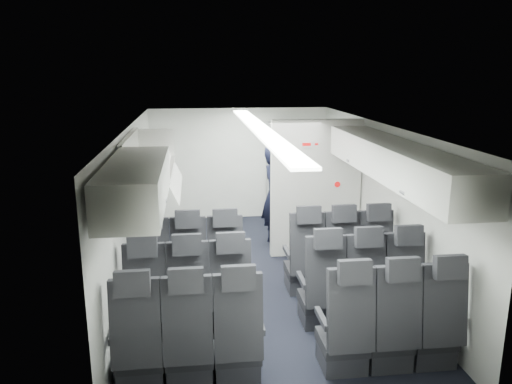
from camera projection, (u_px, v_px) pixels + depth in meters
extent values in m
cube|color=black|center=(260.00, 278.00, 7.07)|extent=(3.40, 6.00, 0.01)
cube|color=silver|center=(260.00, 126.00, 6.55)|extent=(3.40, 6.00, 0.01)
cube|color=silver|center=(239.00, 164.00, 9.70)|extent=(3.40, 0.01, 2.15)
cube|color=silver|center=(310.00, 305.00, 3.92)|extent=(3.40, 0.01, 2.15)
cube|color=silver|center=(133.00, 209.00, 6.60)|extent=(0.01, 6.00, 2.15)
cube|color=silver|center=(379.00, 200.00, 7.01)|extent=(0.01, 6.00, 2.15)
cube|color=white|center=(260.00, 129.00, 6.56)|extent=(0.25, 5.52, 0.03)
cube|color=black|center=(155.00, 278.00, 6.40)|extent=(0.44, 0.46, 0.12)
cube|color=#2D2D33|center=(155.00, 289.00, 6.44)|extent=(0.42, 0.42, 0.22)
cube|color=black|center=(152.00, 251.00, 6.08)|extent=(0.44, 0.20, 0.80)
cube|color=black|center=(149.00, 221.00, 5.93)|extent=(0.30, 0.12, 0.23)
cube|color=#2D2D33|center=(136.00, 259.00, 6.27)|extent=(0.05, 0.40, 0.06)
cube|color=#2D2D33|center=(171.00, 257.00, 6.33)|extent=(0.05, 0.40, 0.06)
cube|color=black|center=(190.00, 276.00, 6.45)|extent=(0.44, 0.46, 0.12)
cube|color=#2D2D33|center=(190.00, 287.00, 6.49)|extent=(0.42, 0.42, 0.22)
cube|color=black|center=(189.00, 249.00, 6.13)|extent=(0.44, 0.20, 0.80)
cube|color=black|center=(188.00, 219.00, 5.99)|extent=(0.30, 0.12, 0.23)
cube|color=#2D2D33|center=(172.00, 257.00, 6.33)|extent=(0.05, 0.40, 0.06)
cube|color=#2D2D33|center=(207.00, 256.00, 6.38)|extent=(0.05, 0.40, 0.06)
cube|color=black|center=(225.00, 274.00, 6.51)|extent=(0.44, 0.46, 0.12)
cube|color=#2D2D33|center=(225.00, 285.00, 6.54)|extent=(0.42, 0.42, 0.22)
cube|color=black|center=(225.00, 247.00, 6.19)|extent=(0.44, 0.20, 0.80)
cube|color=black|center=(225.00, 218.00, 6.04)|extent=(0.30, 0.12, 0.23)
cube|color=#2D2D33|center=(207.00, 256.00, 6.38)|extent=(0.05, 0.40, 0.06)
cube|color=#2D2D33|center=(241.00, 254.00, 6.44)|extent=(0.05, 0.40, 0.06)
cube|color=black|center=(303.00, 270.00, 6.63)|extent=(0.44, 0.46, 0.12)
cube|color=#2D2D33|center=(302.00, 281.00, 6.67)|extent=(0.42, 0.42, 0.22)
cube|color=black|center=(307.00, 244.00, 6.31)|extent=(0.44, 0.20, 0.80)
cube|color=black|center=(309.00, 215.00, 6.17)|extent=(0.30, 0.12, 0.23)
cube|color=#2D2D33|center=(287.00, 252.00, 6.51)|extent=(0.05, 0.40, 0.06)
cube|color=#2D2D33|center=(320.00, 250.00, 6.56)|extent=(0.05, 0.40, 0.06)
cube|color=black|center=(336.00, 269.00, 6.69)|extent=(0.44, 0.46, 0.12)
cube|color=#2D2D33|center=(335.00, 280.00, 6.72)|extent=(0.42, 0.42, 0.22)
cube|color=black|center=(342.00, 242.00, 6.37)|extent=(0.44, 0.20, 0.80)
cube|color=black|center=(344.00, 213.00, 6.22)|extent=(0.30, 0.12, 0.23)
cube|color=#2D2D33|center=(321.00, 250.00, 6.56)|extent=(0.05, 0.40, 0.06)
cube|color=#2D2D33|center=(353.00, 249.00, 6.62)|extent=(0.05, 0.40, 0.06)
cube|color=black|center=(368.00, 267.00, 6.74)|extent=(0.44, 0.46, 0.12)
cube|color=#2D2D33|center=(367.00, 278.00, 6.78)|extent=(0.42, 0.42, 0.22)
cube|color=black|center=(376.00, 241.00, 6.42)|extent=(0.44, 0.20, 0.80)
cube|color=black|center=(379.00, 212.00, 6.28)|extent=(0.30, 0.12, 0.23)
cube|color=#2D2D33|center=(354.00, 249.00, 6.62)|extent=(0.05, 0.40, 0.06)
cube|color=#2D2D33|center=(386.00, 247.00, 6.67)|extent=(0.05, 0.40, 0.06)
cube|color=black|center=(149.00, 310.00, 5.53)|extent=(0.44, 0.46, 0.12)
cube|color=#2D2D33|center=(150.00, 323.00, 5.57)|extent=(0.42, 0.42, 0.22)
cube|color=black|center=(145.00, 281.00, 5.21)|extent=(0.44, 0.20, 0.80)
cube|color=black|center=(142.00, 247.00, 5.07)|extent=(0.30, 0.12, 0.23)
cube|color=#2D2D33|center=(127.00, 289.00, 5.41)|extent=(0.05, 0.40, 0.06)
cube|color=#2D2D33|center=(168.00, 287.00, 5.46)|extent=(0.05, 0.40, 0.06)
cube|color=black|center=(190.00, 308.00, 5.58)|extent=(0.44, 0.46, 0.12)
cube|color=#2D2D33|center=(190.00, 321.00, 5.62)|extent=(0.42, 0.42, 0.22)
cube|color=black|center=(188.00, 279.00, 5.26)|extent=(0.44, 0.20, 0.80)
cube|color=black|center=(187.00, 245.00, 5.12)|extent=(0.30, 0.12, 0.23)
cube|color=#2D2D33|center=(169.00, 287.00, 5.46)|extent=(0.05, 0.40, 0.06)
cube|color=#2D2D33|center=(209.00, 285.00, 5.52)|extent=(0.05, 0.40, 0.06)
cube|color=black|center=(230.00, 306.00, 5.64)|extent=(0.44, 0.46, 0.12)
cube|color=#2D2D33|center=(230.00, 319.00, 5.68)|extent=(0.42, 0.42, 0.22)
cube|color=black|center=(231.00, 277.00, 5.32)|extent=(0.44, 0.20, 0.80)
cube|color=black|center=(231.00, 243.00, 5.17)|extent=(0.30, 0.12, 0.23)
cube|color=#2D2D33|center=(210.00, 285.00, 5.52)|extent=(0.05, 0.40, 0.06)
cube|color=#2D2D33|center=(249.00, 283.00, 5.57)|extent=(0.05, 0.40, 0.06)
cube|color=black|center=(319.00, 301.00, 5.77)|extent=(0.44, 0.46, 0.12)
cube|color=#2D2D33|center=(319.00, 313.00, 5.80)|extent=(0.42, 0.42, 0.22)
cube|color=black|center=(326.00, 272.00, 5.44)|extent=(0.44, 0.20, 0.80)
cube|color=black|center=(328.00, 239.00, 5.30)|extent=(0.30, 0.12, 0.23)
cube|color=#2D2D33|center=(302.00, 280.00, 5.64)|extent=(0.05, 0.40, 0.06)
cube|color=#2D2D33|center=(340.00, 278.00, 5.70)|extent=(0.05, 0.40, 0.06)
cube|color=black|center=(357.00, 298.00, 5.82)|extent=(0.44, 0.46, 0.12)
cube|color=#2D2D33|center=(356.00, 311.00, 5.86)|extent=(0.42, 0.42, 0.22)
cube|color=black|center=(365.00, 270.00, 5.50)|extent=(0.44, 0.20, 0.80)
cube|color=black|center=(369.00, 237.00, 5.35)|extent=(0.30, 0.12, 0.23)
cube|color=#2D2D33|center=(340.00, 278.00, 5.70)|extent=(0.05, 0.40, 0.06)
cube|color=#2D2D33|center=(377.00, 276.00, 5.75)|extent=(0.05, 0.40, 0.06)
cube|color=black|center=(394.00, 296.00, 5.87)|extent=(0.44, 0.46, 0.12)
cube|color=#2D2D33|center=(393.00, 309.00, 5.91)|extent=(0.42, 0.42, 0.22)
cube|color=black|center=(404.00, 268.00, 5.55)|extent=(0.44, 0.20, 0.80)
cube|color=black|center=(409.00, 235.00, 5.41)|extent=(0.30, 0.12, 0.23)
cube|color=#2D2D33|center=(378.00, 276.00, 5.75)|extent=(0.05, 0.40, 0.06)
cube|color=#2D2D33|center=(415.00, 274.00, 5.80)|extent=(0.05, 0.40, 0.06)
cube|color=black|center=(141.00, 355.00, 4.66)|extent=(0.44, 0.46, 0.12)
cube|color=#2D2D33|center=(142.00, 371.00, 4.70)|extent=(0.42, 0.42, 0.22)
cube|color=black|center=(136.00, 323.00, 4.34)|extent=(0.44, 0.20, 0.80)
cube|color=black|center=(132.00, 283.00, 4.20)|extent=(0.30, 0.12, 0.23)
cube|color=#2D2D33|center=(114.00, 332.00, 4.54)|extent=(0.05, 0.40, 0.06)
cube|color=#2D2D33|center=(163.00, 329.00, 4.59)|extent=(0.05, 0.40, 0.06)
cube|color=black|center=(189.00, 352.00, 4.72)|extent=(0.44, 0.46, 0.12)
cube|color=#2D2D33|center=(190.00, 367.00, 4.76)|extent=(0.42, 0.42, 0.22)
cube|color=black|center=(188.00, 320.00, 4.40)|extent=(0.44, 0.20, 0.80)
cube|color=black|center=(186.00, 281.00, 4.25)|extent=(0.30, 0.12, 0.23)
cube|color=#2D2D33|center=(164.00, 328.00, 4.60)|extent=(0.05, 0.40, 0.06)
cube|color=#2D2D33|center=(212.00, 325.00, 4.65)|extent=(0.05, 0.40, 0.06)
cube|color=black|center=(237.00, 349.00, 4.77)|extent=(0.44, 0.46, 0.12)
cube|color=#2D2D33|center=(237.00, 364.00, 4.81)|extent=(0.42, 0.42, 0.22)
cube|color=black|center=(238.00, 317.00, 4.45)|extent=(0.44, 0.20, 0.80)
cube|color=black|center=(238.00, 278.00, 4.31)|extent=(0.30, 0.12, 0.23)
cube|color=#2D2D33|center=(213.00, 325.00, 4.65)|extent=(0.05, 0.40, 0.06)
cube|color=#2D2D33|center=(260.00, 322.00, 4.70)|extent=(0.05, 0.40, 0.06)
cube|color=black|center=(342.00, 342.00, 4.90)|extent=(0.44, 0.46, 0.12)
cube|color=#2D2D33|center=(341.00, 356.00, 4.94)|extent=(0.42, 0.42, 0.22)
cube|color=black|center=(351.00, 310.00, 4.58)|extent=(0.44, 0.20, 0.80)
cube|color=black|center=(355.00, 272.00, 4.43)|extent=(0.30, 0.12, 0.23)
cube|color=#2D2D33|center=(322.00, 319.00, 4.78)|extent=(0.05, 0.40, 0.06)
cube|color=#2D2D33|center=(366.00, 316.00, 4.83)|extent=(0.05, 0.40, 0.06)
cube|color=black|center=(386.00, 339.00, 4.95)|extent=(0.44, 0.46, 0.12)
cube|color=#2D2D33|center=(385.00, 353.00, 4.99)|extent=(0.42, 0.42, 0.22)
cube|color=black|center=(398.00, 308.00, 4.63)|extent=(0.44, 0.20, 0.80)
cube|color=black|center=(403.00, 270.00, 4.49)|extent=(0.30, 0.12, 0.23)
cube|color=#2D2D33|center=(367.00, 316.00, 4.83)|extent=(0.05, 0.40, 0.06)
cube|color=#2D2D33|center=(410.00, 313.00, 4.88)|extent=(0.05, 0.40, 0.06)
cube|color=black|center=(429.00, 336.00, 5.01)|extent=(0.44, 0.46, 0.12)
cube|color=#2D2D33|center=(428.00, 350.00, 5.05)|extent=(0.42, 0.42, 0.22)
cube|color=black|center=(444.00, 305.00, 4.69)|extent=(0.44, 0.20, 0.80)
cube|color=black|center=(450.00, 267.00, 4.54)|extent=(0.30, 0.12, 0.23)
cube|color=#2D2D33|center=(411.00, 313.00, 4.88)|extent=(0.05, 0.40, 0.06)
cube|color=#2D2D33|center=(454.00, 310.00, 4.94)|extent=(0.05, 0.40, 0.06)
cube|color=white|center=(136.00, 184.00, 4.52)|extent=(0.52, 1.80, 0.40)
cylinder|color=slate|center=(165.00, 200.00, 4.59)|extent=(0.04, 0.10, 0.04)
cube|color=#9E9E93|center=(152.00, 168.00, 6.26)|extent=(0.52, 1.70, 0.04)
cube|color=white|center=(130.00, 153.00, 6.18)|extent=(0.06, 1.70, 0.44)
cube|color=white|center=(145.00, 165.00, 5.41)|extent=(0.52, 0.04, 0.40)
cube|color=white|center=(156.00, 143.00, 7.01)|extent=(0.52, 0.04, 0.40)
cube|color=white|center=(172.00, 176.00, 6.31)|extent=(0.21, 1.61, 0.38)
cube|color=white|center=(429.00, 176.00, 4.86)|extent=(0.52, 1.80, 0.40)
cylinder|color=slate|center=(403.00, 193.00, 4.87)|extent=(0.04, 0.10, 0.04)
cube|color=white|center=(368.00, 148.00, 6.55)|extent=(0.52, 1.70, 0.40)
cylinder|color=slate|center=(349.00, 161.00, 6.56)|extent=(0.04, 0.10, 0.04)
cube|color=silver|center=(316.00, 189.00, 7.70)|extent=(1.40, 0.12, 2.13)
cube|color=white|center=(310.00, 144.00, 7.44)|extent=(0.24, 0.01, 0.10)
cube|color=red|center=(307.00, 144.00, 7.42)|extent=(0.13, 0.01, 0.04)
cube|color=red|center=(316.00, 144.00, 7.44)|extent=(0.05, 0.01, 0.03)
cylinder|color=white|center=(337.00, 184.00, 7.65)|extent=(0.11, 0.01, 0.11)
cylinder|color=red|center=(337.00, 184.00, 7.64)|extent=(0.09, 0.01, 0.09)
cube|color=#939399|center=(290.00, 172.00, 9.57)|extent=(0.85, 0.50, 1.90)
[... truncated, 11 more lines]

